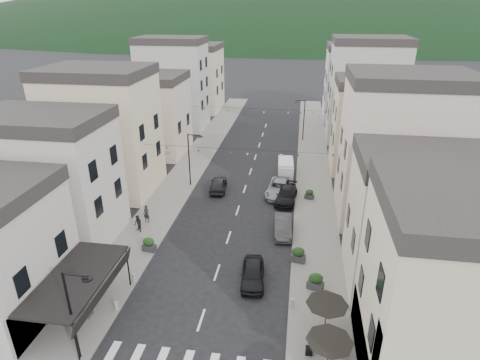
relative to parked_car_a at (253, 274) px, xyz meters
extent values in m
cube|color=slate|center=(-10.30, 21.66, -0.64)|extent=(4.00, 76.00, 0.12)
cube|color=slate|center=(4.70, 21.66, -0.64)|extent=(4.00, 76.00, 0.12)
ellipsoid|color=black|center=(-2.80, 289.66, -0.70)|extent=(640.00, 360.00, 70.00)
cube|color=beige|center=(11.70, -6.34, 4.30)|extent=(10.00, 8.00, 10.00)
cube|color=black|center=(-10.30, -5.34, 2.50)|extent=(3.60, 7.50, 0.15)
cube|color=black|center=(-8.50, -5.34, 2.00)|extent=(0.34, 7.50, 0.99)
cylinder|color=black|center=(-8.60, -8.84, 0.90)|extent=(0.10, 0.10, 3.20)
cylinder|color=black|center=(-8.60, -1.84, 0.90)|extent=(0.10, 0.10, 3.20)
cube|color=#ABA69D|center=(-17.30, 3.66, 4.30)|extent=(10.00, 7.00, 10.00)
cube|color=#262323|center=(-17.30, 3.66, 9.80)|extent=(10.20, 7.14, 1.00)
cube|color=beige|center=(-17.30, 13.66, 5.30)|extent=(10.00, 8.00, 12.00)
cube|color=#262323|center=(-17.30, 13.66, 11.80)|extent=(10.20, 8.16, 1.00)
cube|color=#B8A395|center=(-17.30, 25.66, 4.05)|extent=(10.00, 8.00, 9.50)
cube|color=#262323|center=(-17.30, 25.66, 9.30)|extent=(10.20, 8.16, 1.00)
cube|color=#9B9B96|center=(-17.30, 37.66, 5.80)|extent=(10.00, 7.00, 13.00)
cube|color=#262323|center=(-17.30, 37.66, 12.80)|extent=(10.20, 7.14, 1.00)
cube|color=beige|center=(-17.30, 49.66, 4.80)|extent=(10.00, 9.00, 11.00)
cube|color=#262323|center=(-17.30, 49.66, 10.80)|extent=(10.20, 9.18, 1.00)
cube|color=beige|center=(11.70, 1.66, 3.80)|extent=(10.00, 7.00, 9.00)
cube|color=#262323|center=(11.70, 1.66, 8.80)|extent=(10.20, 7.14, 1.00)
cube|color=#B8A395|center=(11.70, 11.66, 5.55)|extent=(10.00, 8.00, 12.50)
cube|color=#262323|center=(11.70, 11.66, 12.30)|extent=(10.20, 8.16, 1.00)
cube|color=beige|center=(11.70, 23.66, 4.30)|extent=(10.00, 7.00, 10.00)
cube|color=#262323|center=(11.70, 23.66, 9.80)|extent=(10.20, 7.14, 1.00)
cube|color=#9B9B96|center=(11.70, 35.66, 6.05)|extent=(10.00, 8.00, 13.50)
cube|color=#262323|center=(11.70, 35.66, 13.30)|extent=(10.20, 8.16, 1.00)
cube|color=#ABA69D|center=(11.70, 47.66, 5.05)|extent=(10.00, 9.00, 11.50)
cube|color=#262323|center=(11.70, 47.66, 11.30)|extent=(10.20, 9.18, 1.00)
cylinder|color=black|center=(4.90, -7.54, 0.57)|extent=(0.06, 0.06, 2.30)
cone|color=black|center=(4.90, -7.54, 1.67)|extent=(2.50, 2.50, 0.55)
cylinder|color=black|center=(4.90, -4.74, 0.57)|extent=(0.06, 0.06, 2.30)
cone|color=black|center=(4.90, -4.74, 1.67)|extent=(2.50, 2.50, 0.55)
cylinder|color=black|center=(4.90, -4.74, -0.21)|extent=(0.70, 0.70, 0.04)
cylinder|color=black|center=(-8.90, -8.34, 2.30)|extent=(0.14, 0.14, 6.00)
cylinder|color=black|center=(-8.20, -8.34, 5.20)|extent=(1.40, 0.10, 0.10)
cylinder|color=black|center=(-7.55, -8.34, 5.05)|extent=(0.56, 0.56, 0.08)
cylinder|color=black|center=(-8.90, 15.66, 2.30)|extent=(0.14, 0.14, 6.00)
cylinder|color=black|center=(-8.20, 15.66, 5.20)|extent=(1.40, 0.10, 0.10)
cylinder|color=black|center=(-7.55, 15.66, 5.05)|extent=(0.56, 0.56, 0.08)
cylinder|color=black|center=(3.30, 33.66, 2.30)|extent=(0.14, 0.14, 6.00)
cylinder|color=black|center=(2.60, 33.66, 5.20)|extent=(1.40, 0.10, 0.10)
cylinder|color=black|center=(1.95, 33.66, 5.05)|extent=(0.56, 0.56, 0.08)
cylinder|color=gray|center=(-8.50, -4.34, -0.28)|extent=(0.26, 0.26, 0.60)
cylinder|color=gray|center=(-8.50, -1.34, -0.28)|extent=(0.26, 0.26, 0.60)
cylinder|color=gray|center=(2.90, -2.34, -0.28)|extent=(0.26, 0.26, 0.60)
cylinder|color=black|center=(-2.80, 11.66, 5.30)|extent=(19.00, 0.02, 0.02)
cone|color=beige|center=(-11.51, 11.66, 5.11)|extent=(0.28, 0.28, 0.24)
cone|color=navy|center=(-9.93, 11.66, 5.03)|extent=(0.28, 0.28, 0.24)
cone|color=beige|center=(-8.34, 11.66, 4.95)|extent=(0.28, 0.28, 0.24)
cone|color=navy|center=(-6.76, 11.66, 4.88)|extent=(0.28, 0.28, 0.24)
cone|color=beige|center=(-5.17, 11.66, 4.84)|extent=(0.28, 0.28, 0.24)
cone|color=navy|center=(-3.59, 11.66, 4.81)|extent=(0.28, 0.28, 0.24)
cone|color=beige|center=(-2.01, 11.66, 4.81)|extent=(0.28, 0.28, 0.24)
cone|color=navy|center=(-0.42, 11.66, 4.84)|extent=(0.28, 0.28, 0.24)
cone|color=beige|center=(1.16, 11.66, 4.88)|extent=(0.28, 0.28, 0.24)
cone|color=navy|center=(2.74, 11.66, 4.95)|extent=(0.28, 0.28, 0.24)
cone|color=beige|center=(4.33, 11.66, 5.03)|extent=(0.28, 0.28, 0.24)
cone|color=navy|center=(5.91, 11.66, 5.11)|extent=(0.28, 0.28, 0.24)
cylinder|color=black|center=(-2.80, 27.66, 5.30)|extent=(19.00, 0.02, 0.02)
cone|color=beige|center=(-11.51, 27.66, 5.11)|extent=(0.28, 0.28, 0.24)
cone|color=navy|center=(-9.93, 27.66, 5.03)|extent=(0.28, 0.28, 0.24)
cone|color=beige|center=(-8.34, 27.66, 4.95)|extent=(0.28, 0.28, 0.24)
cone|color=navy|center=(-6.76, 27.66, 4.88)|extent=(0.28, 0.28, 0.24)
cone|color=beige|center=(-5.17, 27.66, 4.84)|extent=(0.28, 0.28, 0.24)
cone|color=navy|center=(-3.59, 27.66, 4.81)|extent=(0.28, 0.28, 0.24)
cone|color=beige|center=(-2.01, 27.66, 4.81)|extent=(0.28, 0.28, 0.24)
cone|color=navy|center=(-0.42, 27.66, 4.84)|extent=(0.28, 0.28, 0.24)
cone|color=beige|center=(1.16, 27.66, 4.88)|extent=(0.28, 0.28, 0.24)
cone|color=navy|center=(2.74, 27.66, 4.95)|extent=(0.28, 0.28, 0.24)
cone|color=beige|center=(4.33, 27.66, 5.03)|extent=(0.28, 0.28, 0.24)
cone|color=navy|center=(5.91, 27.66, 5.11)|extent=(0.28, 0.28, 0.24)
imported|color=black|center=(0.00, 0.00, 0.00)|extent=(2.01, 4.24, 1.40)
imported|color=#333336|center=(1.80, 7.07, -0.01)|extent=(1.74, 4.27, 1.38)
imported|color=gray|center=(0.99, 14.88, 0.04)|extent=(2.98, 5.52, 1.47)
imported|color=black|center=(1.80, 13.39, -0.01)|extent=(2.39, 4.93, 1.38)
imported|color=black|center=(-5.60, 14.94, 0.01)|extent=(2.11, 4.33, 1.42)
cube|color=white|center=(1.40, 19.99, 0.19)|extent=(1.97, 4.37, 1.78)
cube|color=white|center=(1.44, 19.46, 1.12)|extent=(1.83, 2.95, 0.44)
cylinder|color=black|center=(0.80, 18.34, -0.39)|extent=(0.26, 0.64, 0.62)
cylinder|color=black|center=(2.22, 18.44, -0.39)|extent=(0.26, 0.64, 0.62)
cylinder|color=black|center=(0.58, 21.54, -0.39)|extent=(0.26, 0.64, 0.62)
cylinder|color=black|center=(2.00, 21.63, -0.39)|extent=(0.26, 0.64, 0.62)
imported|color=black|center=(-10.66, 6.98, 0.26)|extent=(0.68, 0.51, 1.68)
imported|color=black|center=(-10.80, 5.27, 0.20)|extent=(0.96, 0.94, 1.56)
cube|color=#2F2F31|center=(-10.31, -5.16, -0.34)|extent=(1.01, 0.65, 0.47)
ellipsoid|color=black|center=(-10.31, -5.16, 0.18)|extent=(0.83, 0.53, 0.61)
cube|color=#2B2B2D|center=(-8.80, 2.53, -0.31)|extent=(1.16, 0.75, 0.54)
ellipsoid|color=black|center=(-8.80, 2.53, 0.28)|extent=(0.95, 0.60, 0.69)
cube|color=#313134|center=(4.47, -0.26, -0.30)|extent=(1.27, 0.94, 0.57)
ellipsoid|color=black|center=(4.47, -0.26, 0.33)|extent=(1.00, 0.63, 0.72)
cube|color=#2F2F31|center=(3.20, 2.86, -0.30)|extent=(1.21, 0.81, 0.56)
ellipsoid|color=black|center=(3.20, 2.86, 0.32)|extent=(0.99, 0.63, 0.72)
cube|color=#2E2E31|center=(4.14, 14.11, -0.35)|extent=(1.02, 0.75, 0.46)
ellipsoid|color=black|center=(4.14, 14.11, 0.15)|extent=(0.81, 0.51, 0.59)
camera|label=1|loc=(2.65, -23.61, 17.92)|focal=30.00mm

